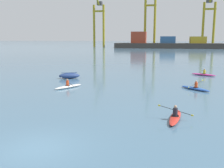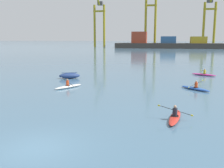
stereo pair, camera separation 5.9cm
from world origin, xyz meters
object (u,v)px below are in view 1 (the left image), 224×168
at_px(kayak_red, 175,117).
at_px(kayak_white, 68,86).
at_px(container_barge, 166,43).
at_px(gantry_crane_west, 99,18).
at_px(gantry_crane_east_mid, 209,16).
at_px(kayak_blue, 195,88).
at_px(capsized_dinghy, 69,76).
at_px(gantry_crane_west_mid, 150,14).
at_px(kayak_magenta, 204,74).

bearing_deg(kayak_red, kayak_white, 139.93).
bearing_deg(container_barge, gantry_crane_west, 162.72).
xyz_separation_m(gantry_crane_west, gantry_crane_east_mid, (58.43, 0.03, 0.09)).
relative_size(kayak_white, kayak_blue, 1.14).
distance_m(capsized_dinghy, kayak_white, 6.33).
relative_size(gantry_crane_west, kayak_white, 9.97).
bearing_deg(gantry_crane_west_mid, kayak_red, -86.39).
bearing_deg(kayak_white, gantry_crane_west_mid, 88.79).
relative_size(kayak_magenta, kayak_blue, 1.14).
bearing_deg(kayak_red, gantry_crane_west_mid, 93.61).
bearing_deg(kayak_white, kayak_blue, 6.40).
bearing_deg(gantry_crane_east_mid, gantry_crane_west, -179.97).
distance_m(kayak_magenta, kayak_blue, 10.78).
distance_m(gantry_crane_east_mid, kayak_white, 124.48).
relative_size(capsized_dinghy, kayak_white, 0.87).
bearing_deg(container_barge, kayak_magenta, -87.51).
bearing_deg(kayak_red, gantry_crane_east_mid, 80.20).
height_order(gantry_crane_west, gantry_crane_east_mid, gantry_crane_east_mid).
bearing_deg(gantry_crane_east_mid, kayak_white, -105.25).
bearing_deg(kayak_red, kayak_blue, 76.75).
height_order(container_barge, capsized_dinghy, container_barge).
height_order(kayak_magenta, kayak_red, same).
relative_size(container_barge, kayak_red, 15.03).
relative_size(capsized_dinghy, kayak_magenta, 0.87).
bearing_deg(kayak_blue, kayak_red, -103.25).
bearing_deg(kayak_blue, gantry_crane_west_mid, 95.11).
height_order(gantry_crane_west, kayak_blue, gantry_crane_west).
relative_size(container_barge, gantry_crane_west_mid, 1.55).
xyz_separation_m(container_barge, kayak_blue, (1.84, -106.19, -2.18)).
height_order(kayak_white, kayak_red, kayak_white).
distance_m(container_barge, kayak_magenta, 95.78).
height_order(capsized_dinghy, kayak_blue, kayak_blue).
height_order(gantry_crane_west, kayak_magenta, gantry_crane_west).
height_order(gantry_crane_east_mid, kayak_white, gantry_crane_east_mid).
xyz_separation_m(kayak_white, kayak_blue, (12.77, 1.43, -0.00)).
xyz_separation_m(container_barge, gantry_crane_east_mid, (21.54, 11.50, 13.62)).
bearing_deg(capsized_dinghy, kayak_red, -49.76).
distance_m(container_barge, kayak_blue, 106.22).
bearing_deg(gantry_crane_west, gantry_crane_east_mid, 0.03).
bearing_deg(kayak_magenta, capsized_dinghy, -160.79).
distance_m(container_barge, capsized_dinghy, 102.49).
bearing_deg(gantry_crane_west, capsized_dinghy, -78.08).
bearing_deg(kayak_magenta, kayak_red, -102.84).
bearing_deg(kayak_white, capsized_dinghy, 109.10).
xyz_separation_m(capsized_dinghy, kayak_white, (2.07, -5.98, -0.18)).
bearing_deg(gantry_crane_west_mid, gantry_crane_west, 174.91).
bearing_deg(gantry_crane_west, kayak_blue, -71.78).
relative_size(container_barge, kayak_magenta, 16.04).
bearing_deg(gantry_crane_west_mid, gantry_crane_east_mid, 4.87).
distance_m(gantry_crane_west_mid, kayak_blue, 116.84).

